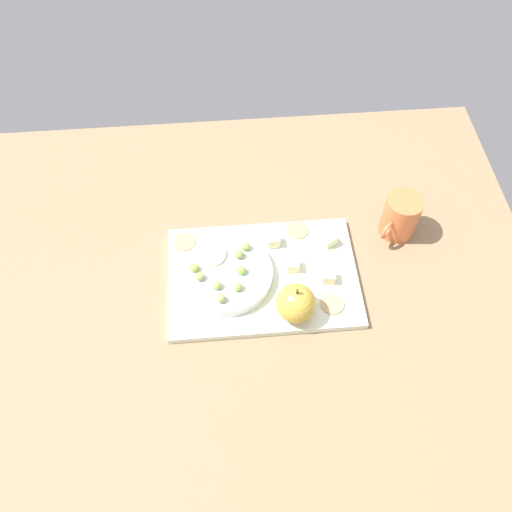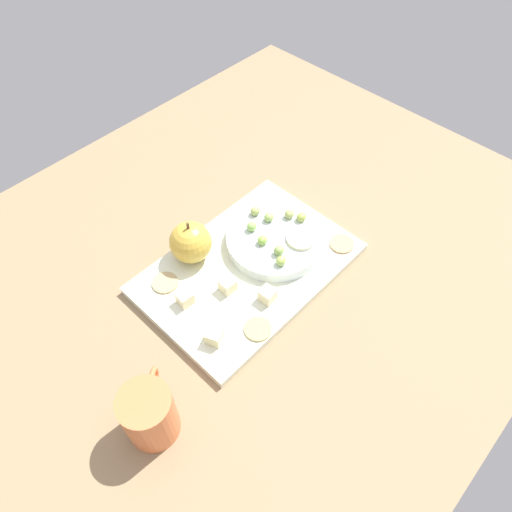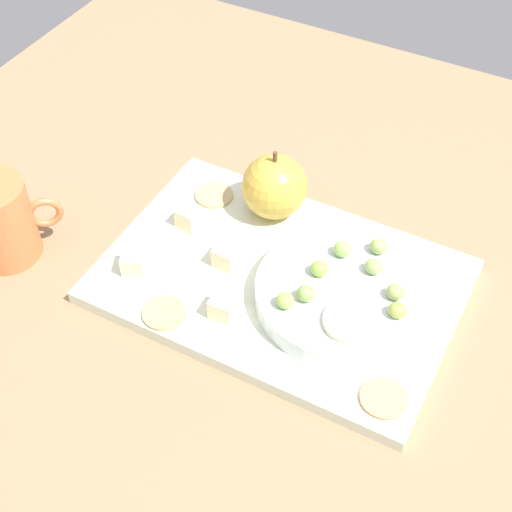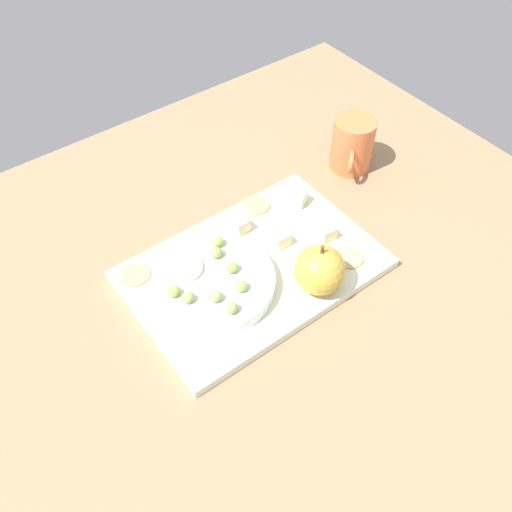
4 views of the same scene
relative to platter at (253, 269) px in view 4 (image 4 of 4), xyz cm
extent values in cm
cube|color=#8D7352|center=(-3.02, -2.23, -2.81)|extent=(117.16, 97.13, 4.07)
cube|color=silver|center=(0.00, 0.00, 0.00)|extent=(37.38, 25.15, 1.54)
cylinder|color=silver|center=(-6.95, 0.05, 1.88)|extent=(17.69, 17.69, 2.22)
sphere|color=gold|center=(5.24, -8.80, 4.51)|extent=(7.48, 7.48, 7.48)
cylinder|color=brown|center=(5.24, -8.80, 8.85)|extent=(0.50, 0.50, 1.20)
cube|color=beige|center=(14.26, 6.49, 1.99)|extent=(3.20, 3.20, 2.44)
cube|color=beige|center=(12.69, -1.73, 1.99)|extent=(2.67, 2.67, 2.44)
cube|color=beige|center=(5.99, 1.03, 1.99)|extent=(2.50, 2.50, 2.44)
cube|color=beige|center=(2.81, 7.29, 1.99)|extent=(2.61, 2.61, 2.44)
cylinder|color=tan|center=(8.16, 10.16, 0.97)|extent=(4.51, 4.51, 0.40)
cylinder|color=tan|center=(12.63, -7.65, 0.97)|extent=(4.51, 4.51, 0.40)
cylinder|color=tan|center=(-15.36, 9.10, 0.97)|extent=(4.51, 4.51, 0.40)
ellipsoid|color=#9EAC5D|center=(-12.24, -1.18, 3.79)|extent=(1.91, 1.72, 1.59)
ellipsoid|color=#90C35C|center=(-5.20, -4.05, 3.85)|extent=(1.91, 1.72, 1.71)
ellipsoid|color=#9EC456|center=(-2.88, 5.03, 3.83)|extent=(1.91, 1.72, 1.68)
ellipsoid|color=#99BA60|center=(-9.06, -3.36, 3.82)|extent=(1.91, 1.72, 1.65)
ellipsoid|color=#9AB34A|center=(-13.23, 0.92, 3.76)|extent=(1.91, 1.72, 1.54)
ellipsoid|color=#99AC5D|center=(-8.42, -6.27, 3.80)|extent=(1.91, 1.72, 1.61)
ellipsoid|color=#8BAC58|center=(-4.43, 3.25, 3.85)|extent=(1.91, 1.72, 1.71)
ellipsoid|color=#8EC14A|center=(-4.20, -0.45, 3.79)|extent=(1.91, 1.72, 1.60)
cylinder|color=beige|center=(-9.61, 4.00, 3.29)|extent=(5.42, 5.42, 0.60)
cylinder|color=#E17241|center=(29.29, 9.80, 4.11)|extent=(7.44, 7.44, 9.77)
torus|color=#E17241|center=(25.73, 6.40, 4.11)|extent=(3.45, 3.34, 4.00)
camera|label=1|loc=(-5.81, -53.74, 89.86)|focal=36.99mm
camera|label=2|loc=(35.97, 36.23, 68.45)|focal=33.50mm
camera|label=3|loc=(-22.34, 47.53, 60.48)|focal=52.11mm
camera|label=4|loc=(-32.62, -44.16, 66.30)|focal=39.39mm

